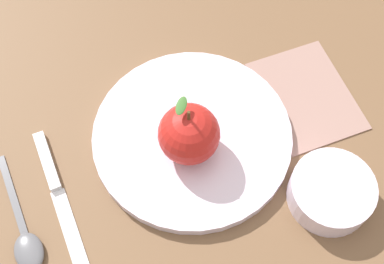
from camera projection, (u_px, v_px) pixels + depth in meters
ground_plane at (174, 152)px, 0.67m from camera, size 2.40×2.40×0.00m
dinner_plate at (192, 136)px, 0.67m from camera, size 0.26×0.26×0.02m
apple at (189, 134)px, 0.62m from camera, size 0.08×0.08×0.09m
side_bowl at (332, 191)px, 0.62m from camera, size 0.10×0.10×0.04m
knife at (56, 186)px, 0.64m from camera, size 0.19×0.07×0.01m
spoon at (26, 240)px, 0.61m from camera, size 0.16×0.06×0.01m
linen_napkin at (306, 95)px, 0.71m from camera, size 0.18×0.16×0.00m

